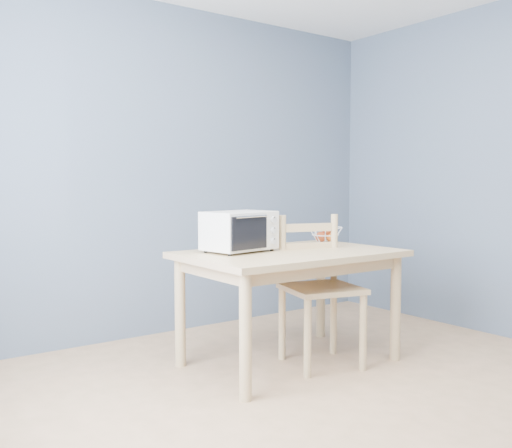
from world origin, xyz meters
TOP-DOWN VIEW (x-y plane):
  - room at (0.00, 0.00)m, footprint 4.01×4.51m
  - dining_table at (0.23, 1.05)m, footprint 1.40×0.90m
  - toaster_oven at (-0.07, 1.21)m, footprint 0.49×0.40m
  - fruit_basket at (0.78, 1.30)m, footprint 0.27×0.27m
  - dining_chair at (0.39, 0.94)m, footprint 0.56×0.56m

SIDE VIEW (x-z plane):
  - dining_chair at x=0.39m, z-range -0.01..0.98m
  - dining_table at x=0.23m, z-range 0.27..1.02m
  - fruit_basket at x=0.78m, z-range 0.75..0.88m
  - toaster_oven at x=-0.07m, z-range 0.76..1.02m
  - room at x=0.00m, z-range -0.01..2.61m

